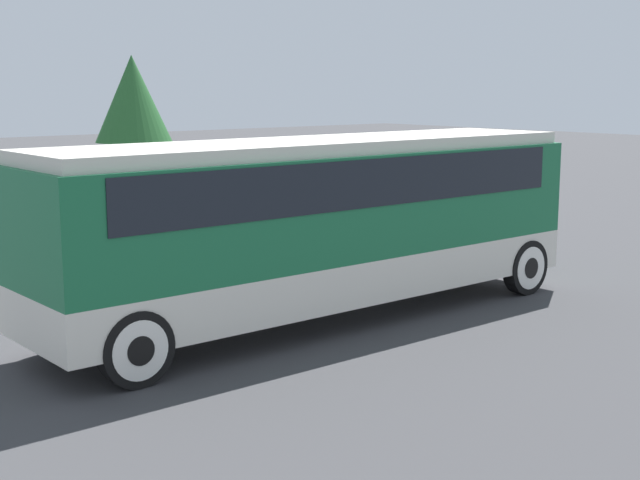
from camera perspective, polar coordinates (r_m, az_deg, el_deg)
name	(u,v)px	position (r m, az deg, el deg)	size (l,w,h in m)	color
ground_plane	(320,320)	(16.14, 0.00, -5.11)	(120.00, 120.00, 0.00)	#38383A
tour_bus	(324,212)	(15.81, 0.27, 1.82)	(10.75, 2.57, 3.25)	silver
parked_car_mid	(191,240)	(20.54, -8.28, 0.00)	(4.64, 1.83, 1.38)	silver
tree_right	(133,99)	(35.69, -11.90, 8.82)	(2.98, 2.98, 5.34)	brown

